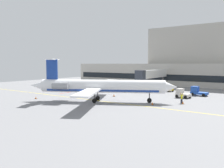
% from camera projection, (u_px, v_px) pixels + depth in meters
% --- Properties ---
extents(ground, '(120.00, 120.00, 0.11)m').
position_uv_depth(ground, '(85.00, 102.00, 45.02)').
color(ground, slate).
extents(terminal_building, '(77.99, 13.86, 20.46)m').
position_uv_depth(terminal_building, '(179.00, 65.00, 81.36)').
color(terminal_building, '#B7B2A8').
rests_on(terminal_building, ground).
extents(jet_bridge_west, '(2.40, 18.49, 5.73)m').
position_uv_depth(jet_bridge_west, '(152.00, 74.00, 68.95)').
color(jet_bridge_west, silver).
rests_on(jet_bridge_west, ground).
extents(regional_jet, '(27.15, 23.34, 8.51)m').
position_uv_depth(regional_jet, '(100.00, 86.00, 45.00)').
color(regional_jet, white).
rests_on(regional_jet, ground).
extents(baggage_tug, '(3.35, 2.65, 2.01)m').
position_uv_depth(baggage_tug, '(182.00, 94.00, 50.44)').
color(baggage_tug, silver).
rests_on(baggage_tug, ground).
extents(pushback_tractor, '(3.90, 2.48, 2.18)m').
position_uv_depth(pushback_tractor, '(197.00, 91.00, 53.76)').
color(pushback_tractor, '#1E4CB2').
rests_on(pushback_tractor, ground).
extents(belt_loader, '(3.27, 3.15, 1.87)m').
position_uv_depth(belt_loader, '(169.00, 88.00, 62.20)').
color(belt_loader, '#E5B20C').
rests_on(belt_loader, ground).
extents(fuel_tank, '(7.79, 2.16, 2.26)m').
position_uv_depth(fuel_tank, '(115.00, 83.00, 75.26)').
color(fuel_tank, white).
rests_on(fuel_tank, ground).
extents(marshaller, '(0.83, 0.34, 1.98)m').
position_uv_depth(marshaller, '(182.00, 98.00, 43.26)').
color(marshaller, '#191E33').
rests_on(marshaller, ground).
extents(safety_cone_alpha, '(0.47, 0.47, 0.55)m').
position_uv_depth(safety_cone_alpha, '(36.00, 98.00, 48.79)').
color(safety_cone_alpha, orange).
rests_on(safety_cone_alpha, ground).
extents(safety_cone_bravo, '(0.47, 0.47, 0.55)m').
position_uv_depth(safety_cone_bravo, '(152.00, 104.00, 41.70)').
color(safety_cone_bravo, orange).
rests_on(safety_cone_bravo, ground).
extents(safety_cone_charlie, '(0.47, 0.47, 0.55)m').
position_uv_depth(safety_cone_charlie, '(114.00, 95.00, 52.26)').
color(safety_cone_charlie, orange).
rests_on(safety_cone_charlie, ground).
extents(safety_cone_delta, '(0.47, 0.47, 0.55)m').
position_uv_depth(safety_cone_delta, '(183.00, 103.00, 42.51)').
color(safety_cone_delta, orange).
rests_on(safety_cone_delta, ground).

